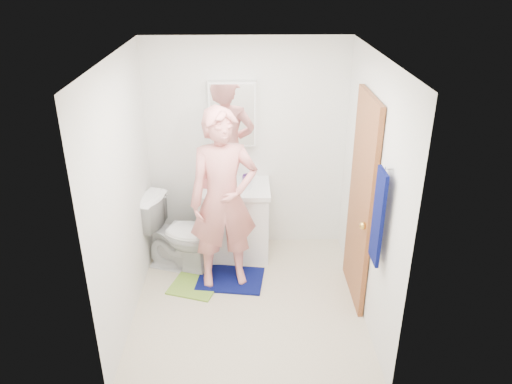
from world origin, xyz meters
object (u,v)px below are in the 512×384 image
man (224,200)px  vanity_cabinet (234,223)px  soap_dispenser (205,179)px  toilet (180,233)px  medicine_cabinet (233,114)px  toothbrush_cup (247,179)px  towel (378,217)px

man → vanity_cabinet: bearing=71.0°
soap_dispenser → toilet: bearing=-139.8°
vanity_cabinet → soap_dispenser: (-0.30, -0.01, 0.54)m
vanity_cabinet → medicine_cabinet: medicine_cabinet is taller
toilet → man: man is taller
soap_dispenser → toothbrush_cup: soap_dispenser is taller
soap_dispenser → toothbrush_cup: bearing=15.3°
vanity_cabinet → medicine_cabinet: size_ratio=1.14×
vanity_cabinet → toilet: size_ratio=0.96×
medicine_cabinet → toothbrush_cup: (0.15, -0.12, -0.71)m
toilet → toothbrush_cup: size_ratio=7.48×
vanity_cabinet → man: man is taller
vanity_cabinet → toilet: 0.64m
towel → toothbrush_cup: towel is taller
towel → toothbrush_cup: bearing=122.9°
toothbrush_cup → man: (-0.23, -0.66, 0.06)m
toilet → man: size_ratio=0.45×
vanity_cabinet → soap_dispenser: 0.62m
vanity_cabinet → toilet: bearing=-156.4°
toothbrush_cup → toilet: bearing=-153.7°
soap_dispenser → man: man is taller
vanity_cabinet → toothbrush_cup: 0.53m
towel → soap_dispenser: (-1.48, 1.47, -0.31)m
toilet → vanity_cabinet: bearing=-48.5°
toothbrush_cup → man: man is taller
medicine_cabinet → soap_dispenser: size_ratio=3.79×
medicine_cabinet → toilet: medicine_cabinet is taller
medicine_cabinet → soap_dispenser: bearing=-141.3°
toilet → toothbrush_cup: bearing=-45.7°
towel → man: 1.60m
toilet → toothbrush_cup: toothbrush_cup is taller
vanity_cabinet → toilet: (-0.58, -0.25, 0.01)m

